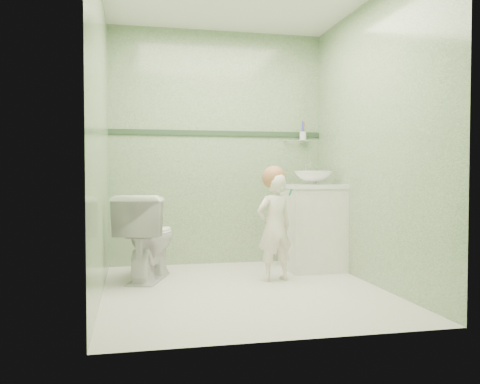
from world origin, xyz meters
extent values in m
plane|color=white|center=(0.00, 0.00, 0.00)|extent=(2.50, 2.50, 0.00)
cube|color=gray|center=(0.00, 1.25, 1.20)|extent=(2.20, 0.04, 2.40)
cube|color=gray|center=(0.00, -1.25, 1.20)|extent=(2.20, 0.04, 2.40)
cube|color=gray|center=(-1.10, 0.00, 1.20)|extent=(0.04, 2.50, 2.40)
cube|color=gray|center=(1.10, 0.00, 1.20)|extent=(0.04, 2.50, 2.40)
cube|color=#2B442B|center=(0.00, 1.24, 1.35)|extent=(2.20, 0.02, 0.05)
cube|color=white|center=(0.84, 0.70, 0.40)|extent=(0.52, 0.50, 0.80)
cube|color=white|center=(0.84, 0.70, 0.81)|extent=(0.54, 0.52, 0.04)
imported|color=white|center=(0.84, 0.70, 0.89)|extent=(0.37, 0.37, 0.13)
cylinder|color=silver|center=(0.84, 0.90, 0.95)|extent=(0.03, 0.03, 0.18)
cylinder|color=silver|center=(0.84, 0.85, 1.03)|extent=(0.02, 0.12, 0.02)
cylinder|color=silver|center=(0.84, 1.20, 1.28)|extent=(0.26, 0.02, 0.02)
cylinder|color=silver|center=(0.90, 1.18, 1.33)|extent=(0.07, 0.07, 0.09)
cylinder|color=#B93436|center=(0.91, 1.19, 1.40)|extent=(0.01, 0.01, 0.17)
cylinder|color=#2D2CCB|center=(0.89, 1.17, 1.40)|extent=(0.01, 0.01, 0.17)
cylinder|color=#6E49B3|center=(0.90, 1.17, 1.40)|extent=(0.01, 0.01, 0.17)
imported|color=white|center=(-0.74, 0.57, 0.38)|extent=(0.63, 0.83, 0.75)
imported|color=silver|center=(0.34, 0.30, 0.47)|extent=(0.39, 0.30, 0.93)
sphere|color=#A76B46|center=(0.34, 0.33, 0.90)|extent=(0.21, 0.21, 0.21)
cylinder|color=#028E5D|center=(0.45, 0.20, 0.77)|extent=(0.04, 0.14, 0.06)
cube|color=white|center=(0.38, 0.23, 0.81)|extent=(0.03, 0.03, 0.02)
camera|label=1|loc=(-0.87, -3.91, 0.92)|focal=37.76mm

